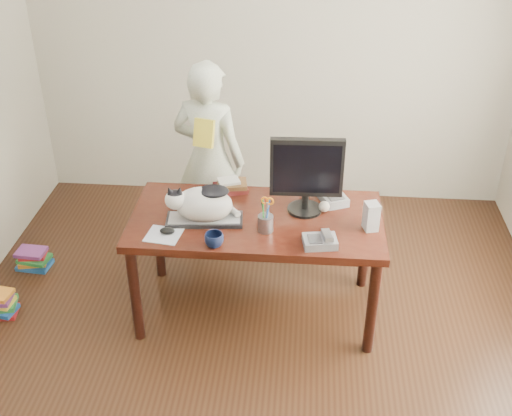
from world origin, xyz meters
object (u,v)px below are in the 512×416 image
(person, at_px, (209,160))
(calculator, at_px, (333,198))
(book_pile_b, at_px, (34,259))
(book_stack, at_px, (231,186))
(coffee_mug, at_px, (214,240))
(phone, at_px, (321,241))
(cat, at_px, (201,203))
(mouse, at_px, (167,231))
(monitor, at_px, (307,172))
(pen_cup, at_px, (266,221))
(baseball, at_px, (324,207))
(speaker, at_px, (371,216))
(keyboard, at_px, (205,219))
(desk, at_px, (258,230))

(person, bearing_deg, calculator, 165.47)
(book_pile_b, bearing_deg, book_stack, -0.77)
(coffee_mug, relative_size, phone, 0.52)
(cat, height_order, mouse, cat)
(book_stack, relative_size, book_pile_b, 0.99)
(monitor, bearing_deg, person, 135.26)
(pen_cup, xyz_separation_m, calculator, (0.42, 0.38, -0.04))
(phone, relative_size, calculator, 0.90)
(baseball, bearing_deg, book_stack, 160.74)
(phone, distance_m, speaker, 0.37)
(keyboard, bearing_deg, calculator, 15.61)
(cat, relative_size, coffee_mug, 4.14)
(monitor, relative_size, baseball, 7.20)
(keyboard, relative_size, book_pile_b, 1.90)
(keyboard, xyz_separation_m, book_pile_b, (-1.40, 0.42, -0.69))
(pen_cup, bearing_deg, monitor, 45.61)
(pen_cup, bearing_deg, keyboard, 169.20)
(cat, bearing_deg, mouse, -145.93)
(person, bearing_deg, pen_cup, 133.73)
(phone, bearing_deg, pen_cup, 150.15)
(phone, xyz_separation_m, book_pile_b, (-2.12, 0.63, -0.71))
(mouse, xyz_separation_m, speaker, (1.23, 0.16, 0.07))
(keyboard, bearing_deg, phone, -20.79)
(coffee_mug, relative_size, speaker, 0.62)
(keyboard, height_order, calculator, calculator)
(cat, relative_size, baseball, 6.52)
(person, bearing_deg, mouse, 99.29)
(baseball, xyz_separation_m, book_pile_b, (-2.15, 0.24, -0.71))
(book_stack, bearing_deg, calculator, -22.17)
(mouse, relative_size, book_stack, 0.39)
(keyboard, relative_size, calculator, 2.03)
(person, bearing_deg, cat, 111.04)
(keyboard, distance_m, calculator, 0.86)
(pen_cup, xyz_separation_m, mouse, (-0.59, -0.08, -0.04))
(monitor, xyz_separation_m, baseball, (0.12, 0.02, -0.25))
(pen_cup, distance_m, person, 1.03)
(keyboard, relative_size, monitor, 0.95)
(book_stack, bearing_deg, person, 102.09)
(mouse, xyz_separation_m, calculator, (1.01, 0.47, 0.01))
(cat, bearing_deg, phone, -20.24)
(cat, distance_m, baseball, 0.79)
(baseball, height_order, book_stack, book_stack)
(pen_cup, height_order, person, person)
(desk, bearing_deg, keyboard, -154.82)
(phone, distance_m, calculator, 0.52)
(baseball, height_order, book_pile_b, baseball)
(pen_cup, distance_m, coffee_mug, 0.35)
(cat, xyz_separation_m, pen_cup, (0.40, -0.07, -0.07))
(mouse, xyz_separation_m, book_pile_b, (-1.19, 0.58, -0.70))
(speaker, relative_size, calculator, 0.75)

